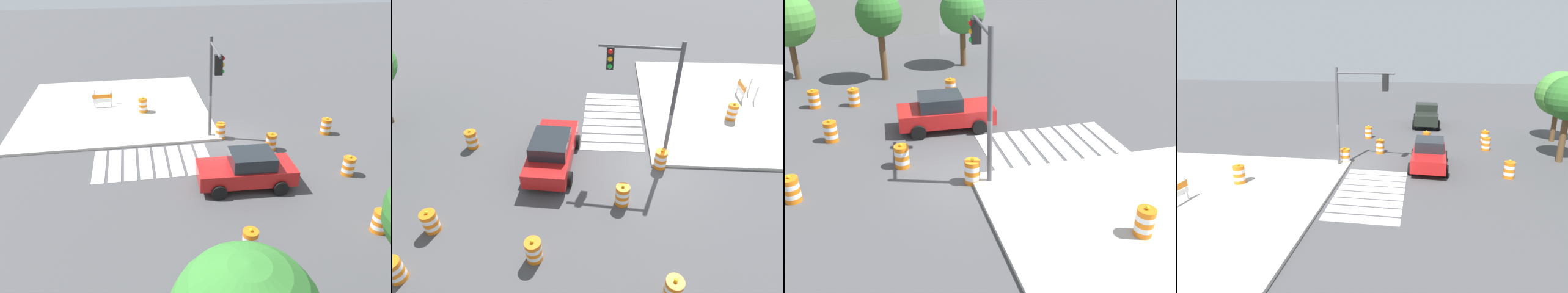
% 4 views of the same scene
% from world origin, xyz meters
% --- Properties ---
extents(ground_plane, '(120.00, 120.00, 0.00)m').
position_xyz_m(ground_plane, '(0.00, 0.00, 0.00)').
color(ground_plane, '#474749').
extents(sidewalk_corner, '(12.00, 12.00, 0.15)m').
position_xyz_m(sidewalk_corner, '(6.00, -6.00, 0.07)').
color(sidewalk_corner, '#BCB7AD').
rests_on(sidewalk_corner, ground).
extents(crosswalk_stripes, '(5.85, 3.20, 0.02)m').
position_xyz_m(crosswalk_stripes, '(4.00, 1.80, 0.01)').
color(crosswalk_stripes, silver).
rests_on(crosswalk_stripes, ground).
extents(sports_car, '(4.37, 2.28, 1.63)m').
position_xyz_m(sports_car, '(-0.03, 4.58, 0.81)').
color(sports_car, red).
rests_on(sports_car, ground).
extents(traffic_barrel_near_corner, '(0.56, 0.56, 1.02)m').
position_xyz_m(traffic_barrel_near_corner, '(-2.31, 1.45, 0.45)').
color(traffic_barrel_near_corner, orange).
rests_on(traffic_barrel_near_corner, ground).
extents(traffic_barrel_crosswalk_end, '(0.56, 0.56, 1.02)m').
position_xyz_m(traffic_barrel_crosswalk_end, '(-6.13, 0.05, 0.45)').
color(traffic_barrel_crosswalk_end, orange).
rests_on(traffic_barrel_crosswalk_end, ground).
extents(traffic_barrel_median_near, '(0.56, 0.56, 1.02)m').
position_xyz_m(traffic_barrel_median_near, '(-5.98, 8.76, 0.45)').
color(traffic_barrel_median_near, orange).
rests_on(traffic_barrel_median_near, ground).
extents(traffic_barrel_median_far, '(0.56, 0.56, 1.02)m').
position_xyz_m(traffic_barrel_median_far, '(-5.02, 4.50, 0.45)').
color(traffic_barrel_median_far, orange).
rests_on(traffic_barrel_median_far, ground).
extents(traffic_barrel_far_curb, '(0.56, 0.56, 1.02)m').
position_xyz_m(traffic_barrel_far_curb, '(0.03, -0.36, 0.45)').
color(traffic_barrel_far_curb, orange).
rests_on(traffic_barrel_far_curb, ground).
extents(traffic_barrel_lane_center, '(0.56, 0.56, 1.02)m').
position_xyz_m(traffic_barrel_lane_center, '(1.07, 8.75, 0.45)').
color(traffic_barrel_lane_center, orange).
rests_on(traffic_barrel_lane_center, ground).
extents(traffic_barrel_opposite_curb, '(0.56, 0.56, 1.02)m').
position_xyz_m(traffic_barrel_opposite_curb, '(-4.02, 8.50, 0.45)').
color(traffic_barrel_opposite_curb, orange).
rests_on(traffic_barrel_opposite_curb, ground).
extents(traffic_barrel_on_sidewalk, '(0.56, 0.56, 1.02)m').
position_xyz_m(traffic_barrel_on_sidewalk, '(4.16, -4.75, 0.60)').
color(traffic_barrel_on_sidewalk, orange).
rests_on(traffic_barrel_on_sidewalk, sidewalk_corner).
extents(construction_barricade, '(1.30, 0.80, 1.00)m').
position_xyz_m(construction_barricade, '(6.77, -6.19, 0.72)').
color(construction_barricade, silver).
rests_on(construction_barricade, sidewalk_corner).
extents(traffic_light_pole, '(0.51, 3.28, 5.50)m').
position_xyz_m(traffic_light_pole, '(0.68, 0.54, 3.91)').
color(traffic_light_pole, '#4C4C51').
rests_on(traffic_light_pole, sidewalk_corner).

